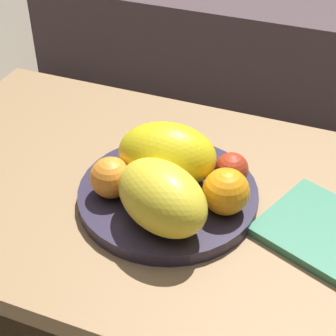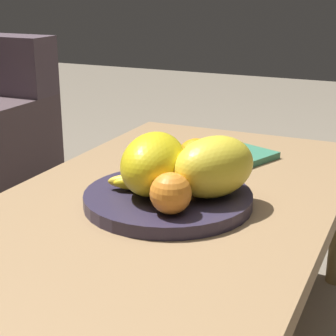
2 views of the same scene
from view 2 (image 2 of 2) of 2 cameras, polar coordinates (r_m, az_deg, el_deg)
The scene contains 9 objects.
coffee_table at distance 1.13m, azimuth -0.29°, elevation -5.18°, with size 1.14×0.65×0.40m.
fruit_bowl at distance 1.08m, azimuth 0.00°, elevation -3.15°, with size 0.33×0.33×0.03m, color #2F283E.
melon_large_front at distance 1.06m, azimuth -1.49°, elevation 0.46°, with size 0.18×0.12×0.12m, color yellow.
melon_smaller_beside at distance 1.05m, azimuth 4.79°, elevation 0.18°, with size 0.18×0.12×0.12m, color yellow.
orange_front at distance 0.97m, azimuth 0.27°, elevation -2.62°, with size 0.07×0.07×0.07m, color orange.
orange_left at distance 1.15m, azimuth 2.91°, elevation 1.05°, with size 0.08×0.08×0.08m, color orange.
apple_front at distance 1.17m, azimuth -0.68°, elevation 0.91°, with size 0.06×0.06×0.06m, color #AB331D.
banana_bunch at distance 1.08m, azimuth -2.36°, elevation -0.98°, with size 0.15×0.16×0.06m.
magazine at distance 1.35m, azimuth 5.27°, elevation 1.05°, with size 0.25×0.18×0.02m, color #3A7E5F.
Camera 2 is at (-0.93, -0.44, 0.80)m, focal length 59.37 mm.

